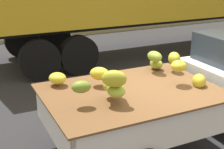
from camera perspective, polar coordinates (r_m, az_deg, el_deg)
ground at (r=5.97m, az=11.16°, el=-10.55°), size 220.00×220.00×0.00m
curb_strip at (r=13.64m, az=-12.27°, el=6.77°), size 80.00×0.80×0.16m
pickup_truck at (r=6.06m, az=18.98°, el=-1.59°), size 4.72×1.98×1.70m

